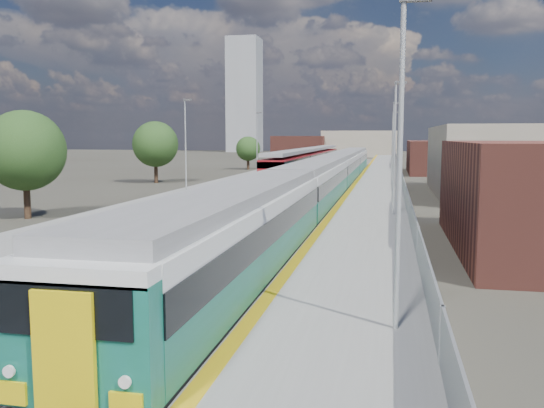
% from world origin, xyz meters
% --- Properties ---
extents(ground, '(320.00, 320.00, 0.00)m').
position_xyz_m(ground, '(0.00, 50.00, 0.00)').
color(ground, '#47443A').
rests_on(ground, ground).
extents(ballast_bed, '(10.50, 155.00, 0.06)m').
position_xyz_m(ballast_bed, '(-2.25, 52.50, 0.03)').
color(ballast_bed, '#565451').
rests_on(ballast_bed, ground).
extents(tracks, '(8.96, 160.00, 0.17)m').
position_xyz_m(tracks, '(-1.65, 54.18, 0.11)').
color(tracks, '#4C3323').
rests_on(tracks, ground).
extents(platform_right, '(4.70, 155.00, 8.52)m').
position_xyz_m(platform_right, '(5.28, 52.49, 0.54)').
color(platform_right, slate).
rests_on(platform_right, ground).
extents(platform_left, '(4.30, 155.00, 8.52)m').
position_xyz_m(platform_left, '(-9.05, 52.49, 0.52)').
color(platform_left, slate).
rests_on(platform_left, ground).
extents(buildings, '(72.00, 185.50, 40.00)m').
position_xyz_m(buildings, '(-18.12, 138.60, 10.70)').
color(buildings, brown).
rests_on(buildings, ground).
extents(green_train, '(2.87, 79.99, 3.16)m').
position_xyz_m(green_train, '(1.50, 36.58, 2.23)').
color(green_train, black).
rests_on(green_train, ground).
extents(red_train, '(2.86, 57.95, 3.61)m').
position_xyz_m(red_train, '(-5.50, 74.75, 2.13)').
color(red_train, black).
rests_on(red_train, ground).
extents(tree_a, '(5.29, 5.29, 7.17)m').
position_xyz_m(tree_a, '(-17.20, 22.65, 4.52)').
color(tree_a, '#382619').
rests_on(tree_a, ground).
extents(tree_b, '(5.33, 5.33, 7.23)m').
position_xyz_m(tree_b, '(-20.62, 52.25, 4.55)').
color(tree_b, '#382619').
rests_on(tree_b, ground).
extents(tree_c, '(4.04, 4.04, 5.48)m').
position_xyz_m(tree_c, '(-16.74, 81.54, 3.44)').
color(tree_c, '#382619').
rests_on(tree_c, ground).
extents(tree_d, '(4.07, 4.07, 5.51)m').
position_xyz_m(tree_d, '(23.76, 64.79, 3.46)').
color(tree_d, '#382619').
rests_on(tree_d, ground).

